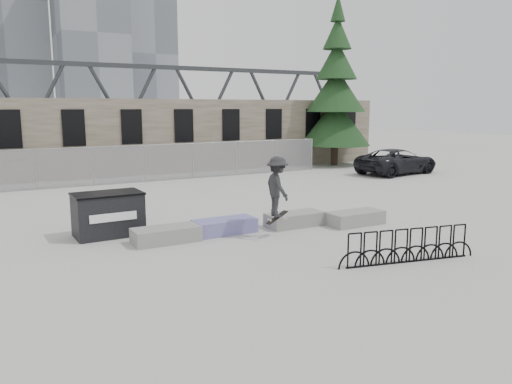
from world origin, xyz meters
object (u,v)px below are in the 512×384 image
(planter_center_right, at_px, (295,219))
(suv, at_px, (397,161))
(planter_center_left, at_px, (225,225))
(bike_rack, at_px, (408,246))
(spruce_tree, at_px, (336,98))
(planter_far_left, at_px, (166,234))
(planter_offset, at_px, (355,217))
(dumpster, at_px, (108,214))
(skateboarder, at_px, (277,187))

(planter_center_right, distance_m, suv, 15.42)
(planter_center_left, height_order, bike_rack, bike_rack)
(spruce_tree, xyz_separation_m, suv, (0.42, -5.61, -3.88))
(planter_far_left, height_order, bike_rack, bike_rack)
(planter_offset, distance_m, spruce_tree, 18.72)
(planter_center_left, distance_m, bike_rack, 5.88)
(planter_offset, distance_m, suv, 14.35)
(dumpster, bearing_deg, suv, 17.48)
(planter_center_right, relative_size, suv, 0.36)
(planter_far_left, bearing_deg, skateboarder, -18.60)
(spruce_tree, distance_m, suv, 6.84)
(dumpster, xyz_separation_m, suv, (18.83, 6.55, 0.07))
(planter_far_left, height_order, spruce_tree, spruce_tree)
(suv, bearing_deg, planter_offset, 123.03)
(suv, bearing_deg, planter_center_right, 115.94)
(planter_far_left, bearing_deg, spruce_tree, 38.96)
(planter_offset, distance_m, bike_rack, 4.30)
(dumpster, relative_size, bike_rack, 0.54)
(suv, bearing_deg, planter_center_left, 110.67)
(planter_center_left, bearing_deg, planter_far_left, -175.97)
(planter_center_left, height_order, planter_offset, same)
(planter_offset, bearing_deg, planter_center_left, 165.83)
(planter_offset, bearing_deg, planter_far_left, 171.34)
(dumpster, bearing_deg, spruce_tree, 31.76)
(suv, bearing_deg, planter_far_left, 108.29)
(dumpster, distance_m, bike_rack, 9.09)
(planter_offset, relative_size, bike_rack, 0.50)
(spruce_tree, bearing_deg, planter_center_right, -131.95)
(planter_center_left, bearing_deg, bike_rack, -60.62)
(planter_center_left, relative_size, planter_offset, 1.00)
(planter_center_right, relative_size, dumpster, 0.94)
(planter_center_left, bearing_deg, skateboarder, -45.04)
(bike_rack, xyz_separation_m, skateboarder, (-1.65, 3.89, 1.16))
(planter_far_left, xyz_separation_m, planter_center_left, (2.01, 0.14, 0.00))
(planter_center_left, bearing_deg, planter_center_right, -6.32)
(planter_offset, relative_size, suv, 0.36)
(planter_center_left, height_order, spruce_tree, spruce_tree)
(planter_center_left, distance_m, spruce_tree, 20.81)
(planter_offset, xyz_separation_m, bike_rack, (-1.59, -3.99, 0.19))
(planter_far_left, relative_size, bike_rack, 0.50)
(bike_rack, bearing_deg, suv, 46.27)
(planter_offset, height_order, skateboarder, skateboarder)
(spruce_tree, bearing_deg, dumpster, -146.54)
(bike_rack, height_order, suv, suv)
(dumpster, height_order, skateboarder, skateboarder)
(planter_far_left, height_order, dumpster, dumpster)
(suv, bearing_deg, skateboarder, 116.28)
(planter_center_left, height_order, dumpster, dumpster)
(planter_far_left, bearing_deg, suv, 25.10)
(suv, bearing_deg, spruce_tree, -2.49)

